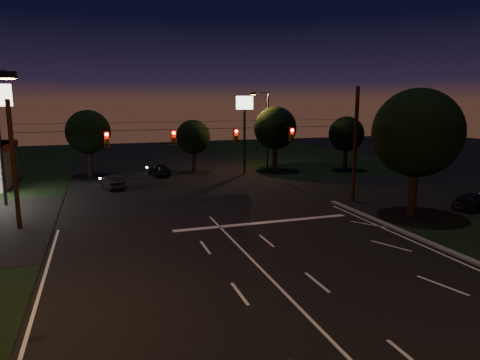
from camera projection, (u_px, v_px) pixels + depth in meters
name	position (u px, v px, depth m)	size (l,w,h in m)	color
ground	(300.00, 309.00, 16.43)	(140.00, 140.00, 0.00)	black
cross_street_right	(425.00, 192.00, 37.55)	(20.00, 16.00, 0.02)	black
stop_bar	(264.00, 223.00, 28.09)	(12.00, 0.50, 0.01)	silver
utility_pole_right	(352.00, 201.00, 34.14)	(0.30, 0.30, 9.00)	black
utility_pole_left	(20.00, 229.00, 26.73)	(0.28, 0.28, 8.00)	black
signal_span	(205.00, 136.00, 29.40)	(24.00, 0.40, 1.56)	black
pole_sign_right	(245.00, 117.00, 45.78)	(1.80, 0.30, 8.40)	black
street_light_right_far	(266.00, 124.00, 48.82)	(2.20, 0.35, 9.00)	black
tree_right_near	(416.00, 134.00, 29.07)	(6.00, 6.00, 8.76)	black
tree_far_b	(88.00, 133.00, 44.99)	(4.60, 4.60, 6.98)	black
tree_far_c	(193.00, 137.00, 47.56)	(3.80, 3.80, 5.86)	black
tree_far_d	(275.00, 128.00, 48.33)	(4.80, 4.80, 7.30)	black
tree_far_e	(346.00, 134.00, 49.04)	(4.00, 4.00, 6.18)	black
car_oncoming_a	(159.00, 170.00, 45.67)	(1.53, 3.81, 1.30)	black
car_oncoming_b	(112.00, 182.00, 38.89)	(1.32, 3.79, 1.25)	black
car_cross	(475.00, 201.00, 31.57)	(1.72, 4.22, 1.22)	black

